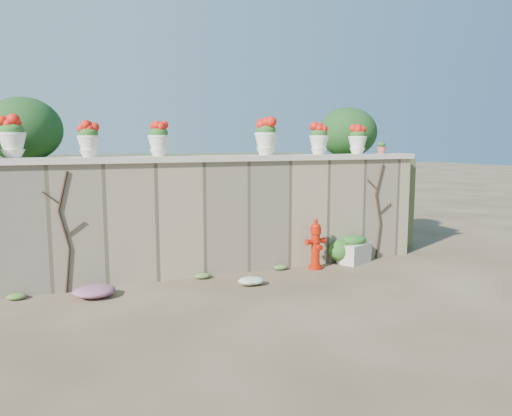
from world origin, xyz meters
name	(u,v)px	position (x,y,z in m)	size (l,w,h in m)	color
ground	(265,300)	(0.00, 0.00, 0.00)	(80.00, 80.00, 0.00)	#4A3825
stone_wall	(224,217)	(0.00, 1.80, 1.00)	(8.00, 0.40, 2.00)	gray
wall_cap	(223,158)	(0.00, 1.80, 2.05)	(8.10, 0.52, 0.10)	beige
raised_fill	(178,199)	(0.00, 5.00, 1.00)	(9.00, 6.00, 2.00)	#384C23
back_shrub_left	(23,129)	(-3.20, 3.00, 2.55)	(1.30, 1.30, 1.10)	#143814
back_shrub_right	(348,132)	(3.40, 3.00, 2.55)	(1.30, 1.30, 1.10)	#143814
vine_left	(65,230)	(-2.67, 1.58, 0.99)	(0.60, 0.04, 1.91)	black
vine_right	(379,210)	(3.23, 1.58, 0.99)	(0.60, 0.04, 1.91)	black
fire_hydrant	(316,244)	(1.62, 1.32, 0.47)	(0.40, 0.29, 0.93)	#B41906
planter_box	(354,250)	(2.56, 1.42, 0.25)	(0.75, 0.62, 0.54)	beige
green_shrub	(341,248)	(2.34, 1.55, 0.29)	(0.61, 0.55, 0.58)	#1E5119
magenta_clump	(92,291)	(-2.36, 1.11, 0.11)	(0.82, 0.54, 0.22)	#BF2693
white_flowers	(252,281)	(0.10, 0.73, 0.09)	(0.50, 0.40, 0.18)	white
urn_pot_0	(12,138)	(-3.33, 1.80, 2.40)	(0.39, 0.39, 0.61)	white
urn_pot_1	(89,140)	(-2.25, 1.80, 2.37)	(0.35, 0.35, 0.54)	white
urn_pot_2	(159,139)	(-1.13, 1.80, 2.38)	(0.36, 0.36, 0.56)	white
urn_pot_3	(266,137)	(0.83, 1.80, 2.42)	(0.42, 0.42, 0.65)	white
urn_pot_4	(319,139)	(1.94, 1.80, 2.39)	(0.37, 0.37, 0.58)	white
urn_pot_5	(358,140)	(2.83, 1.80, 2.38)	(0.36, 0.36, 0.56)	white
terracotta_pot	(382,148)	(3.41, 1.80, 2.21)	(0.20, 0.20, 0.23)	#BC5339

